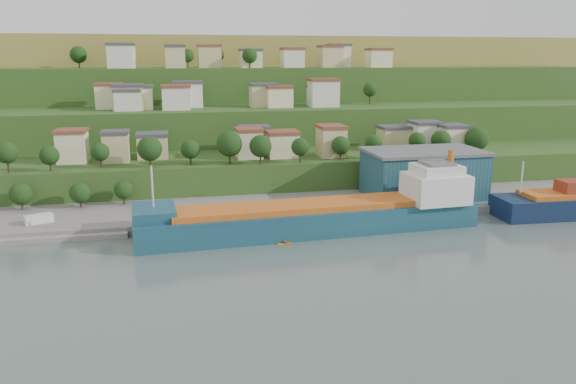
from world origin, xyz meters
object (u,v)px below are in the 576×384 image
object	(u,v)px
cargo_ship_near	(322,218)
warehouse	(423,173)
caravan	(39,221)
kayak_orange	(286,243)

from	to	relation	value
cargo_ship_near	warehouse	world-z (taller)	cargo_ship_near
warehouse	caravan	size ratio (longest dim) A/B	5.21
cargo_ship_near	kayak_orange	size ratio (longest dim) A/B	25.49
cargo_ship_near	caravan	size ratio (longest dim) A/B	13.24
cargo_ship_near	kayak_orange	bearing A→B (deg)	-147.83
warehouse	kayak_orange	distance (m)	51.30
warehouse	kayak_orange	xyz separation A→B (m)	(-43.36, -26.16, -8.21)
cargo_ship_near	caravan	distance (m)	64.69
warehouse	caravan	xyz separation A→B (m)	(-96.74, -5.83, -5.84)
kayak_orange	cargo_ship_near	bearing A→B (deg)	45.66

